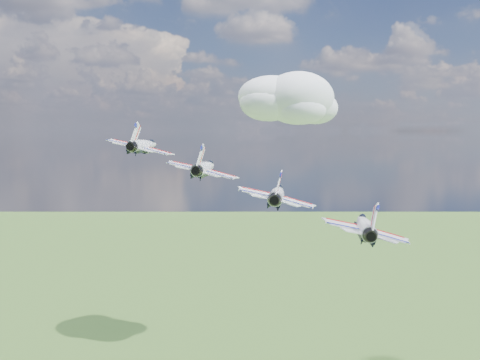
{
  "coord_description": "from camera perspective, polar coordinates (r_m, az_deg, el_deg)",
  "views": [
    {
      "loc": [
        -25.2,
        -77.84,
        150.51
      ],
      "look_at": [
        -15.04,
        -4.57,
        143.73
      ],
      "focal_mm": 40.0,
      "sensor_mm": 36.0,
      "label": 1
    }
  ],
  "objects": [
    {
      "name": "jet_2",
      "position": [
        71.22,
        4.03,
        -1.47
      ],
      "size": [
        13.87,
        16.66,
        6.4
      ],
      "primitive_type": null,
      "rotation": [
        0.0,
        0.23,
        -0.26
      ],
      "color": "white"
    },
    {
      "name": "jet_3",
      "position": [
        66.43,
        13.12,
        -4.73
      ],
      "size": [
        13.87,
        16.66,
        6.4
      ],
      "primitive_type": null,
      "rotation": [
        0.0,
        0.23,
        -0.26
      ],
      "color": "silver"
    },
    {
      "name": "jet_0",
      "position": [
        85.61,
        -10.13,
        3.67
      ],
      "size": [
        13.87,
        16.66,
        6.4
      ],
      "primitive_type": null,
      "rotation": [
        0.0,
        0.23,
        -0.26
      ],
      "color": "white"
    },
    {
      "name": "jet_1",
      "position": [
        77.74,
        -3.69,
        1.35
      ],
      "size": [
        13.87,
        16.66,
        6.4
      ],
      "primitive_type": null,
      "rotation": [
        0.0,
        0.23,
        -0.26
      ],
      "color": "silver"
    },
    {
      "name": "cloud_far",
      "position": [
        329.43,
        5.36,
        8.18
      ],
      "size": [
        68.59,
        53.89,
        26.95
      ],
      "primitive_type": "ellipsoid",
      "color": "white"
    }
  ]
}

